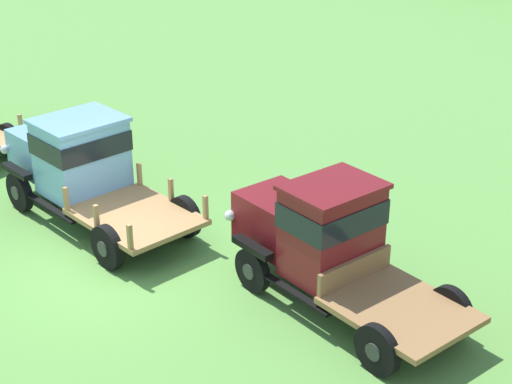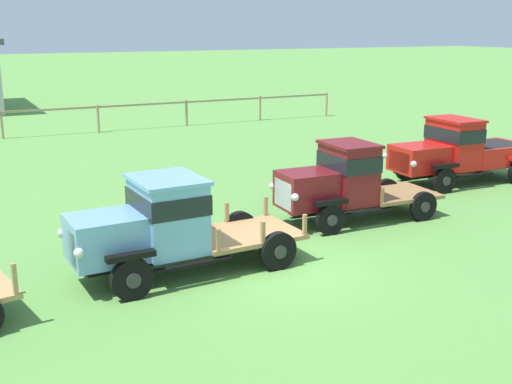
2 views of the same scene
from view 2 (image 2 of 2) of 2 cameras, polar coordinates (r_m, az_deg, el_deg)
ground_plane at (r=14.40m, az=2.37°, el=-6.75°), size 240.00×240.00×0.00m
paddock_fence at (r=34.68m, az=-6.55°, el=7.54°), size 18.26×0.48×1.40m
vintage_truck_second_in_line at (r=13.76m, az=-8.41°, el=-2.88°), size 5.27×2.23×2.15m
vintage_truck_midrow_center at (r=17.52m, az=7.65°, el=0.92°), size 4.79×2.04×2.19m
vintage_truck_far_side at (r=22.90m, az=17.63°, el=3.49°), size 5.27×2.32×2.24m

